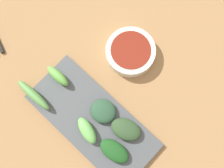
% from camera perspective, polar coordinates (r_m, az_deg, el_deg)
% --- Properties ---
extents(tabletop, '(2.10, 2.10, 0.02)m').
position_cam_1_polar(tabletop, '(0.70, -1.97, -2.12)').
color(tabletop, '#9A7449').
rests_on(tabletop, ground).
extents(sauce_bowl, '(0.12, 0.12, 0.03)m').
position_cam_1_polar(sauce_bowl, '(0.70, 3.69, 6.41)').
color(sauce_bowl, silver).
rests_on(sauce_bowl, tabletop).
extents(serving_plate, '(0.14, 0.31, 0.01)m').
position_cam_1_polar(serving_plate, '(0.68, -3.82, -7.28)').
color(serving_plate, '#474E51').
rests_on(serving_plate, tabletop).
extents(broccoli_leafy_0, '(0.07, 0.08, 0.02)m').
position_cam_1_polar(broccoli_leafy_0, '(0.66, 2.79, -9.04)').
color(broccoli_leafy_0, '#2D492A').
rests_on(broccoli_leafy_0, serving_plate).
extents(broccoli_stalk_1, '(0.05, 0.07, 0.03)m').
position_cam_1_polar(broccoli_stalk_1, '(0.66, -5.01, -9.22)').
color(broccoli_stalk_1, '#66B557').
rests_on(broccoli_stalk_1, serving_plate).
extents(broccoli_stalk_2, '(0.02, 0.06, 0.03)m').
position_cam_1_polar(broccoli_stalk_2, '(0.68, -10.76, 1.57)').
color(broccoli_stalk_2, '#65B64C').
rests_on(broccoli_stalk_2, serving_plate).
extents(broccoli_leafy_3, '(0.07, 0.07, 0.02)m').
position_cam_1_polar(broccoli_leafy_3, '(0.66, -1.78, -5.44)').
color(broccoli_leafy_3, '#294D35').
rests_on(broccoli_leafy_3, serving_plate).
extents(broccoli_stalk_4, '(0.02, 0.10, 0.03)m').
position_cam_1_polar(broccoli_stalk_4, '(0.69, -15.35, -2.14)').
color(broccoli_stalk_4, '#5E9F52').
rests_on(broccoli_stalk_4, serving_plate).
extents(broccoli_leafy_5, '(0.05, 0.08, 0.02)m').
position_cam_1_polar(broccoli_leafy_5, '(0.66, 0.47, -13.22)').
color(broccoli_leafy_5, '#1B4D1D').
rests_on(broccoli_leafy_5, serving_plate).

